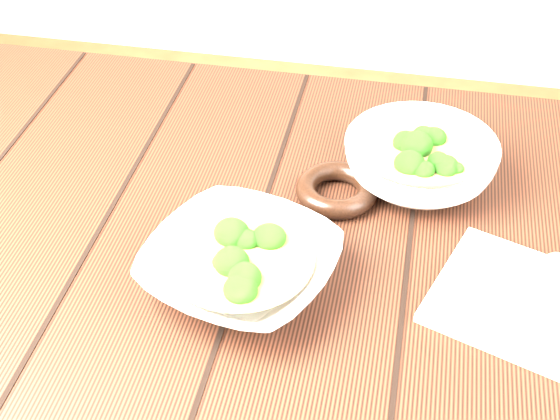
% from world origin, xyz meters
% --- Properties ---
extents(table, '(1.20, 0.80, 0.75)m').
position_xyz_m(table, '(0.00, 0.00, 0.63)').
color(table, '#33180E').
rests_on(table, ground).
extents(soup_bowl_front, '(0.28, 0.28, 0.06)m').
position_xyz_m(soup_bowl_front, '(-0.02, -0.10, 0.78)').
color(soup_bowl_front, white).
rests_on(soup_bowl_front, table).
extents(soup_bowl_back, '(0.28, 0.28, 0.08)m').
position_xyz_m(soup_bowl_back, '(0.18, 0.14, 0.79)').
color(soup_bowl_back, white).
rests_on(soup_bowl_back, table).
extents(trivet, '(0.14, 0.14, 0.03)m').
position_xyz_m(trivet, '(0.07, 0.08, 0.76)').
color(trivet, black).
rests_on(trivet, table).
extents(napkin, '(0.26, 0.24, 0.01)m').
position_xyz_m(napkin, '(0.32, -0.08, 0.76)').
color(napkin, beige).
rests_on(napkin, table).
extents(spoon_left, '(0.11, 0.16, 0.01)m').
position_xyz_m(spoon_left, '(0.33, -0.04, 0.76)').
color(spoon_left, '#A19D8E').
rests_on(spoon_left, napkin).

